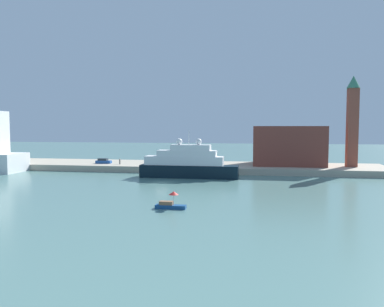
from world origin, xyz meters
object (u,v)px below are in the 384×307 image
(harbor_building, at_px, (288,145))
(parked_car, at_px, (103,161))
(small_motorboat, at_px, (170,203))
(bell_tower, at_px, (353,118))
(large_yacht, at_px, (187,164))
(mooring_bollard, at_px, (173,165))
(person_figure, at_px, (120,162))

(harbor_building, height_order, parked_car, harbor_building)
(small_motorboat, height_order, bell_tower, bell_tower)
(large_yacht, height_order, small_motorboat, large_yacht)
(parked_car, relative_size, mooring_bollard, 5.50)
(large_yacht, bearing_deg, person_figure, 151.02)
(bell_tower, bearing_deg, person_figure, -175.82)
(small_motorboat, distance_m, mooring_bollard, 43.06)
(large_yacht, relative_size, mooring_bollard, 29.17)
(parked_car, bearing_deg, person_figure, -16.06)
(large_yacht, bearing_deg, small_motorboat, -83.50)
(harbor_building, bearing_deg, bell_tower, -10.38)
(harbor_building, height_order, mooring_bollard, harbor_building)
(mooring_bollard, bearing_deg, parked_car, 165.11)
(mooring_bollard, bearing_deg, small_motorboat, -77.66)
(harbor_building, relative_size, parked_car, 4.28)
(small_motorboat, distance_m, harbor_building, 58.14)
(person_figure, bearing_deg, mooring_bollard, -14.49)
(person_figure, bearing_deg, harbor_building, 9.19)
(bell_tower, height_order, person_figure, bell_tower)
(parked_car, xyz_separation_m, person_figure, (5.60, -1.61, 0.12))
(small_motorboat, relative_size, person_figure, 2.84)
(mooring_bollard, bearing_deg, person_figure, 165.51)
(harbor_building, relative_size, person_figure, 11.74)
(person_figure, bearing_deg, parked_car, 163.94)
(bell_tower, bearing_deg, harbor_building, 169.62)
(parked_car, relative_size, person_figure, 2.74)
(harbor_building, relative_size, mooring_bollard, 23.53)
(small_motorboat, bearing_deg, harbor_building, 68.70)
(harbor_building, xyz_separation_m, parked_car, (-52.26, -5.94, -4.75))
(small_motorboat, bearing_deg, bell_tower, 53.89)
(mooring_bollard, bearing_deg, bell_tower, 10.81)
(large_yacht, relative_size, harbor_building, 1.24)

